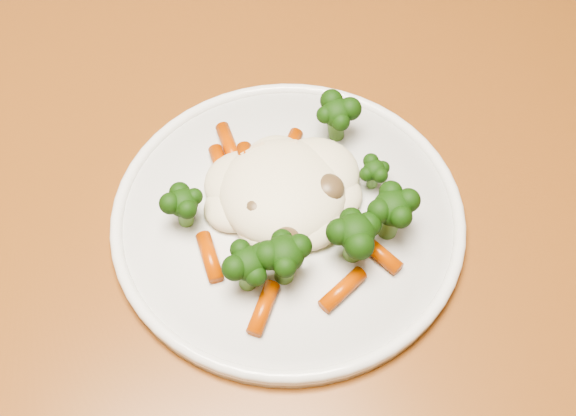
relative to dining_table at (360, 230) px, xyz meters
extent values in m
cube|color=brown|center=(0.00, 0.00, 0.09)|extent=(1.20, 0.86, 0.04)
cylinder|color=white|center=(-0.09, -0.04, 0.11)|extent=(0.28, 0.28, 0.01)
ellipsoid|color=#F6E9C5|center=(-0.09, -0.02, 0.14)|extent=(0.12, 0.11, 0.05)
ellipsoid|color=black|center=(-0.13, -0.09, 0.14)|extent=(0.04, 0.04, 0.04)
ellipsoid|color=black|center=(-0.11, -0.09, 0.14)|extent=(0.05, 0.05, 0.04)
ellipsoid|color=black|center=(-0.05, -0.09, 0.14)|extent=(0.05, 0.05, 0.04)
ellipsoid|color=black|center=(-0.02, -0.08, 0.14)|extent=(0.05, 0.05, 0.04)
ellipsoid|color=black|center=(-0.01, -0.03, 0.13)|extent=(0.03, 0.03, 0.03)
ellipsoid|color=black|center=(-0.02, 0.03, 0.14)|extent=(0.04, 0.04, 0.04)
ellipsoid|color=black|center=(-0.17, -0.02, 0.14)|extent=(0.04, 0.04, 0.03)
cylinder|color=#BF4704|center=(-0.13, 0.02, 0.12)|extent=(0.01, 0.04, 0.01)
cylinder|color=#BF4704|center=(-0.07, 0.02, 0.12)|extent=(0.03, 0.04, 0.01)
cylinder|color=#BF4704|center=(-0.04, 0.01, 0.12)|extent=(0.04, 0.02, 0.01)
cylinder|color=#BF4704|center=(-0.16, -0.06, 0.12)|extent=(0.01, 0.04, 0.01)
cylinder|color=#BF4704|center=(-0.13, -0.11, 0.12)|extent=(0.03, 0.04, 0.01)
cylinder|color=#BF4704|center=(-0.07, -0.12, 0.12)|extent=(0.04, 0.03, 0.01)
cylinder|color=#BF4704|center=(-0.03, -0.09, 0.12)|extent=(0.03, 0.04, 0.01)
cylinder|color=#BF4704|center=(-0.06, -0.03, 0.14)|extent=(0.03, 0.04, 0.01)
cylinder|color=#BF4704|center=(-0.11, 0.01, 0.14)|extent=(0.02, 0.04, 0.01)
cylinder|color=#BF4704|center=(-0.11, 0.04, 0.12)|extent=(0.01, 0.05, 0.01)
ellipsoid|color=brown|center=(-0.08, -0.02, 0.14)|extent=(0.03, 0.03, 0.02)
ellipsoid|color=brown|center=(-0.05, -0.04, 0.14)|extent=(0.03, 0.03, 0.02)
ellipsoid|color=brown|center=(-0.11, -0.04, 0.14)|extent=(0.02, 0.02, 0.02)
ellipsoid|color=brown|center=(-0.10, -0.07, 0.14)|extent=(0.02, 0.02, 0.01)
cube|color=#D3B98D|center=(-0.10, 0.01, 0.14)|extent=(0.03, 0.02, 0.01)
cube|color=#D3B98D|center=(-0.07, 0.01, 0.14)|extent=(0.02, 0.02, 0.01)
camera|label=1|loc=(-0.18, -0.35, 0.60)|focal=45.00mm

